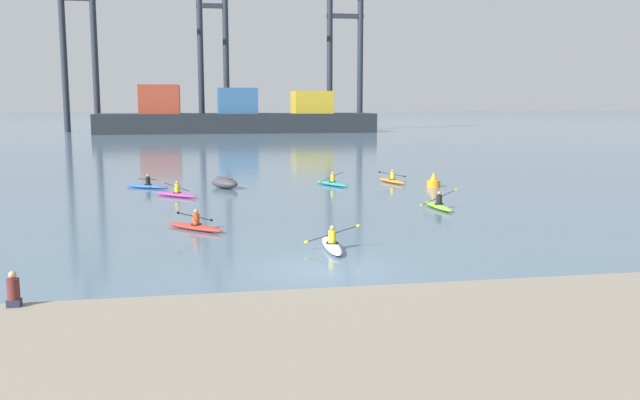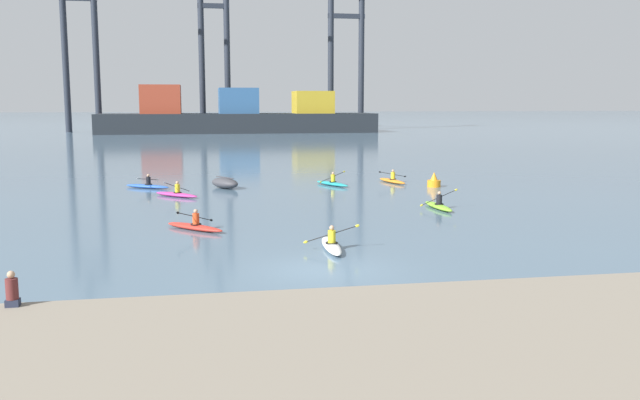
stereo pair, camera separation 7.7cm
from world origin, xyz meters
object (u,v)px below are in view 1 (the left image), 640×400
container_barge (236,117)px  kayak_blue (147,186)px  gantry_crane_west (78,28)px  kayak_lime (438,205)px  gantry_crane_east_mid (345,40)px  channel_buoy (434,182)px  kayak_orange (392,180)px  gantry_crane_west_mid (213,33)px  kayak_red (195,226)px  seated_onlooker (13,291)px  kayak_magenta (176,194)px  capsized_dinghy (224,183)px  kayak_teal (332,183)px  kayak_white (332,245)px

container_barge → kayak_blue: 84.22m
gantry_crane_west → kayak_lime: bearing=-71.6°
gantry_crane_east_mid → channel_buoy: size_ratio=38.12×
gantry_crane_west → kayak_orange: (34.95, -90.42, -19.37)m
gantry_crane_west_mid → kayak_orange: (9.80, -92.89, -19.06)m
gantry_crane_west_mid → kayak_lime: 106.90m
kayak_red → gantry_crane_west: bearing=101.3°
kayak_blue → seated_onlooker: size_ratio=3.56×
channel_buoy → container_barge: bearing=95.4°
container_barge → gantry_crane_west_mid: (-3.69, 9.55, 16.27)m
gantry_crane_west_mid → kayak_magenta: 99.53m
gantry_crane_west_mid → channel_buoy: size_ratio=37.92×
kayak_orange → kayak_lime: kayak_lime is taller
kayak_magenta → kayak_lime: size_ratio=0.84×
kayak_magenta → channel_buoy: bearing=6.3°
capsized_dinghy → seated_onlooker: 28.54m
kayak_teal → kayak_blue: bearing=176.7°
kayak_orange → seated_onlooker: size_ratio=3.85×
gantry_crane_east_mid → kayak_blue: gantry_crane_east_mid is taller
kayak_orange → kayak_red: bearing=-131.0°
gantry_crane_west_mid → channel_buoy: 98.25m
gantry_crane_east_mid → kayak_blue: 100.37m
kayak_blue → capsized_dinghy: bearing=-10.4°
gantry_crane_west → kayak_blue: (18.06, -90.56, -19.37)m
kayak_blue → kayak_lime: kayak_lime is taller
capsized_dinghy → kayak_magenta: bearing=-130.1°
gantry_crane_west → capsized_dinghy: gantry_crane_west is taller
kayak_teal → gantry_crane_east_mid: bearing=77.0°
capsized_dinghy → kayak_blue: 5.14m
gantry_crane_east_mid → container_barge: bearing=-158.1°
gantry_crane_west → kayak_magenta: size_ratio=13.92×
gantry_crane_west_mid → kayak_lime: (8.90, -104.81, -19.06)m
kayak_magenta → seated_onlooker: size_ratio=3.20×
kayak_blue → kayak_red: bearing=-78.7°
capsized_dinghy → kayak_magenta: kayak_magenta is taller
kayak_magenta → seated_onlooker: seated_onlooker is taller
channel_buoy → seated_onlooker: bearing=-127.7°
gantry_crane_east_mid → kayak_red: bearing=-105.8°
gantry_crane_east_mid → kayak_white: 117.67m
kayak_white → kayak_blue: 22.33m
gantry_crane_east_mid → kayak_orange: size_ratio=11.07×
gantry_crane_west → gantry_crane_east_mid: 51.99m
kayak_orange → gantry_crane_west_mid: bearing=96.0°
gantry_crane_west → channel_buoy: size_ratio=39.91×
gantry_crane_east_mid → kayak_magenta: gantry_crane_east_mid is taller
kayak_blue → kayak_lime: 19.85m
kayak_blue → kayak_magenta: bearing=-66.0°
gantry_crane_west_mid → kayak_blue: (-7.08, -93.04, -19.06)m
container_barge → kayak_red: 99.49m
channel_buoy → kayak_lime: bearing=-108.2°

